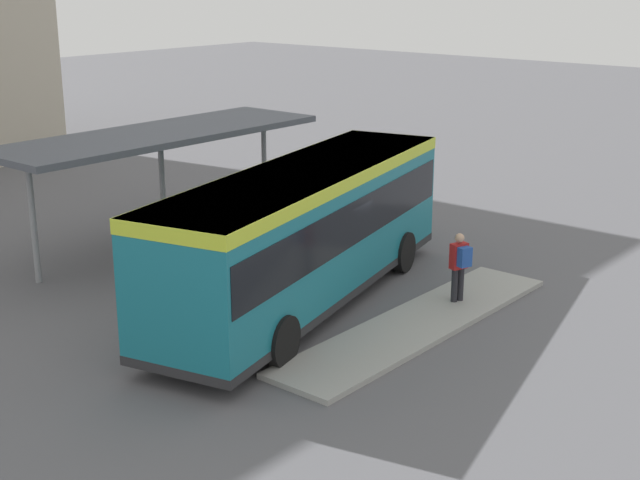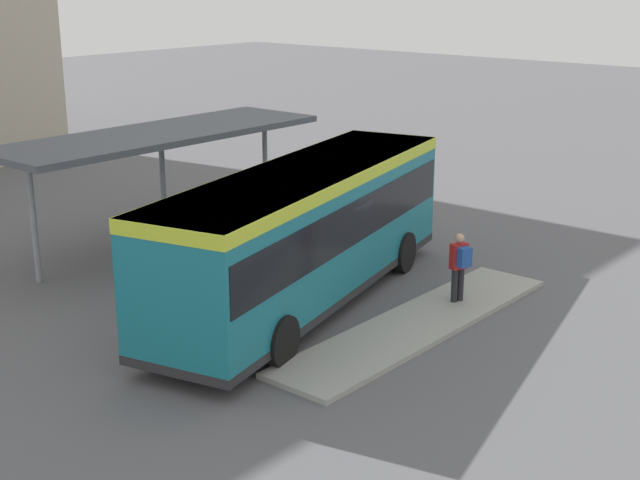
{
  "view_description": "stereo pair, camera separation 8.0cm",
  "coord_description": "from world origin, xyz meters",
  "px_view_note": "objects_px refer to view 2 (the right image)",
  "views": [
    {
      "loc": [
        -15.11,
        -13.13,
        7.63
      ],
      "look_at": [
        0.54,
        0.0,
        1.48
      ],
      "focal_mm": 50.0,
      "sensor_mm": 36.0,
      "label": 1
    },
    {
      "loc": [
        -15.06,
        -13.19,
        7.63
      ],
      "look_at": [
        0.54,
        0.0,
        1.48
      ],
      "focal_mm": 50.0,
      "sensor_mm": 36.0,
      "label": 2
    }
  ],
  "objects_px": {
    "pedestrian_waiting": "(460,263)",
    "bicycle_red": "(353,184)",
    "bicycle_black": "(365,189)",
    "city_bus": "(305,227)",
    "bicycle_white": "(383,191)",
    "potted_planter_near_shelter": "(224,234)"
  },
  "relations": [
    {
      "from": "bicycle_black",
      "to": "city_bus",
      "type": "bearing_deg",
      "value": 118.67
    },
    {
      "from": "pedestrian_waiting",
      "to": "potted_planter_near_shelter",
      "type": "bearing_deg",
      "value": 27.47
    },
    {
      "from": "city_bus",
      "to": "potted_planter_near_shelter",
      "type": "bearing_deg",
      "value": 59.47
    },
    {
      "from": "pedestrian_waiting",
      "to": "bicycle_red",
      "type": "distance_m",
      "value": 11.42
    },
    {
      "from": "bicycle_black",
      "to": "bicycle_red",
      "type": "relative_size",
      "value": 0.92
    },
    {
      "from": "pedestrian_waiting",
      "to": "potted_planter_near_shelter",
      "type": "distance_m",
      "value": 7.03
    },
    {
      "from": "city_bus",
      "to": "bicycle_black",
      "type": "xyz_separation_m",
      "value": [
        9.19,
        5.27,
        -1.57
      ]
    },
    {
      "from": "bicycle_white",
      "to": "bicycle_red",
      "type": "relative_size",
      "value": 0.98
    },
    {
      "from": "pedestrian_waiting",
      "to": "bicycle_black",
      "type": "height_order",
      "value": "pedestrian_waiting"
    },
    {
      "from": "bicycle_white",
      "to": "bicycle_red",
      "type": "distance_m",
      "value": 1.38
    },
    {
      "from": "bicycle_white",
      "to": "pedestrian_waiting",
      "type": "bearing_deg",
      "value": -49.44
    },
    {
      "from": "bicycle_white",
      "to": "bicycle_red",
      "type": "xyz_separation_m",
      "value": [
        0.09,
        1.38,
        0.01
      ]
    },
    {
      "from": "city_bus",
      "to": "pedestrian_waiting",
      "type": "relative_size",
      "value": 6.59
    },
    {
      "from": "pedestrian_waiting",
      "to": "bicycle_white",
      "type": "height_order",
      "value": "pedestrian_waiting"
    },
    {
      "from": "bicycle_black",
      "to": "potted_planter_near_shelter",
      "type": "bearing_deg",
      "value": 97.4
    },
    {
      "from": "city_bus",
      "to": "bicycle_red",
      "type": "distance_m",
      "value": 11.26
    },
    {
      "from": "pedestrian_waiting",
      "to": "bicycle_white",
      "type": "bearing_deg",
      "value": -24.18
    },
    {
      "from": "pedestrian_waiting",
      "to": "bicycle_red",
      "type": "height_order",
      "value": "pedestrian_waiting"
    },
    {
      "from": "bicycle_white",
      "to": "bicycle_black",
      "type": "height_order",
      "value": "bicycle_white"
    },
    {
      "from": "city_bus",
      "to": "bicycle_black",
      "type": "distance_m",
      "value": 10.71
    },
    {
      "from": "bicycle_white",
      "to": "bicycle_red",
      "type": "height_order",
      "value": "bicycle_red"
    },
    {
      "from": "city_bus",
      "to": "bicycle_white",
      "type": "bearing_deg",
      "value": 12.65
    }
  ]
}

